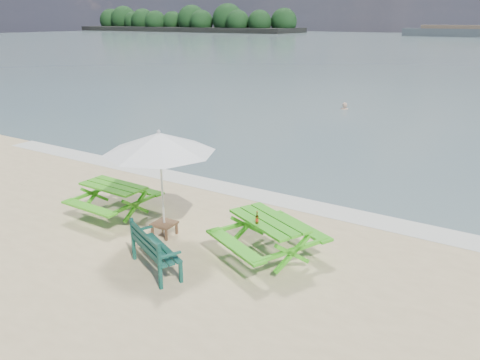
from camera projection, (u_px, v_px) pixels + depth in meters
The scene contains 9 objects.
foam_strip at pixel (260, 195), 13.22m from camera, with size 22.00×0.90×0.01m, color silver.
island_headland at pixel (185, 22), 175.74m from camera, with size 90.00×22.00×7.60m.
picnic_table_left at pixel (114, 200), 11.81m from camera, with size 1.74×1.92×0.81m.
picnic_table_right at pixel (268, 239), 9.71m from camera, with size 2.45×2.54×0.85m.
park_bench at pixel (156, 258), 9.22m from camera, with size 1.50×1.03×0.89m.
side_table at pixel (164, 229), 10.75m from camera, with size 0.52×0.52×0.32m.
patio_umbrella at pixel (159, 143), 10.08m from camera, with size 2.59×2.59×2.43m.
beer_bottle at pixel (257, 219), 9.36m from camera, with size 0.07×0.07×0.26m.
swimmer at pixel (344, 116), 25.93m from camera, with size 0.66×0.55×1.57m.
Camera 1 is at (6.09, -6.15, 4.75)m, focal length 35.00 mm.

